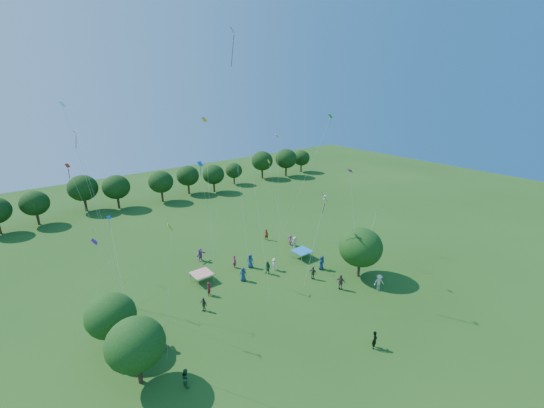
{
  "coord_description": "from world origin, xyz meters",
  "views": [
    {
      "loc": [
        -20.87,
        -12.42,
        22.44
      ],
      "look_at": [
        0.0,
        14.0,
        11.0
      ],
      "focal_mm": 24.0,
      "sensor_mm": 36.0,
      "label": 1
    }
  ],
  "objects": [
    {
      "name": "tent_blue",
      "position": [
        9.29,
        19.33,
        1.04
      ],
      "size": [
        2.2,
        2.2,
        1.1
      ],
      "color": "#1D74BE",
      "rests_on": "ground"
    },
    {
      "name": "crowd_person_16",
      "position": [
        7.47,
        10.94,
        0.92
      ],
      "size": [
        0.9,
        1.19,
        1.84
      ],
      "primitive_type": "imported",
      "rotation": [
        0.0,
        0.0,
        2.0
      ],
      "color": "#463E38",
      "rests_on": "ground"
    },
    {
      "name": "crowd_person_17",
      "position": [
        -1.69,
        26.97,
        0.9
      ],
      "size": [
        1.79,
        1.12,
        1.81
      ],
      "primitive_type": "imported",
      "rotation": [
        0.0,
        0.0,
        0.33
      ],
      "color": "#90548B",
      "rests_on": "ground"
    },
    {
      "name": "crowd_person_9",
      "position": [
        4.38,
        19.07,
        0.79
      ],
      "size": [
        0.69,
        1.11,
        1.59
      ],
      "primitive_type": "imported",
      "rotation": [
        0.0,
        0.0,
        1.34
      ],
      "color": "#BDAF97",
      "rests_on": "ground"
    },
    {
      "name": "near_tree_north",
      "position": [
        -15.4,
        16.77,
        3.41
      ],
      "size": [
        4.24,
        4.24,
        5.33
      ],
      "color": "#422B19",
      "rests_on": "ground"
    },
    {
      "name": "crowd_person_12",
      "position": [
        -0.12,
        19.34,
        0.88
      ],
      "size": [
        0.99,
        0.87,
        1.76
      ],
      "primitive_type": "imported",
      "rotation": [
        0.0,
        0.0,
        2.56
      ],
      "color": "navy",
      "rests_on": "ground"
    },
    {
      "name": "small_kite_12",
      "position": [
        -11.69,
        28.33,
        6.27
      ],
      "size": [
        1.5,
        6.96,
        6.51
      ],
      "color": "blue"
    },
    {
      "name": "crowd_person_1",
      "position": [
        9.15,
        26.93,
        0.86
      ],
      "size": [
        0.66,
        0.76,
        1.72
      ],
      "primitive_type": "imported",
      "rotation": [
        0.0,
        0.0,
        2.04
      ],
      "color": "maroon",
      "rests_on": "ground"
    },
    {
      "name": "small_kite_8",
      "position": [
        -14.1,
        22.89,
        13.73
      ],
      "size": [
        2.29,
        0.62,
        17.11
      ],
      "color": "#DC5A0C"
    },
    {
      "name": "small_kite_3",
      "position": [
        3.95,
        25.72,
        9.69
      ],
      "size": [
        2.61,
        5.56,
        11.03
      ],
      "color": "green"
    },
    {
      "name": "small_kite_13",
      "position": [
        -14.36,
        23.11,
        7.16
      ],
      "size": [
        2.09,
        0.78,
        6.78
      ],
      "color": "#6C1583"
    },
    {
      "name": "small_kite_1",
      "position": [
        0.23,
        27.31,
        14.64
      ],
      "size": [
        2.38,
        4.28,
        16.93
      ],
      "color": "#FFA80D"
    },
    {
      "name": "near_tree_east",
      "position": [
        11.44,
        11.61,
        3.84
      ],
      "size": [
        5.13,
        5.13,
        6.15
      ],
      "color": "#422B19",
      "rests_on": "ground"
    },
    {
      "name": "near_tree_west",
      "position": [
        -15.01,
        11.61,
        3.62
      ],
      "size": [
        4.49,
        4.49,
        5.65
      ],
      "color": "#422B19",
      "rests_on": "ground"
    },
    {
      "name": "crowd_person_11",
      "position": [
        10.69,
        23.33,
        0.79
      ],
      "size": [
        1.07,
        1.56,
        1.58
      ],
      "primitive_type": "imported",
      "rotation": [
        0.0,
        0.0,
        4.3
      ],
      "color": "#A96294",
      "rests_on": "ground"
    },
    {
      "name": "crowd_person_10",
      "position": [
        6.61,
        14.49,
        0.83
      ],
      "size": [
        0.77,
        1.06,
        1.65
      ],
      "primitive_type": "imported",
      "rotation": [
        0.0,
        0.0,
        1.95
      ],
      "color": "#403C33",
      "rests_on": "ground"
    },
    {
      "name": "crowd_person_5",
      "position": [
        -12.1,
        14.02,
        0.84
      ],
      "size": [
        1.34,
        1.62,
        1.69
      ],
      "primitive_type": "imported",
      "rotation": [
        0.0,
        0.0,
        4.12
      ],
      "color": "#85508A",
      "rests_on": "ground"
    },
    {
      "name": "crowd_person_13",
      "position": [
        -4.77,
        19.09,
        0.79
      ],
      "size": [
        0.7,
        0.66,
        1.58
      ],
      "primitive_type": "imported",
      "rotation": [
        0.0,
        0.0,
        0.66
      ],
      "color": "maroon",
      "rests_on": "ground"
    },
    {
      "name": "crowd_person_0",
      "position": [
        9.1,
        15.56,
        0.94
      ],
      "size": [
        1.01,
        0.69,
        1.88
      ],
      "primitive_type": "imported",
      "rotation": [
        0.0,
        0.0,
        0.22
      ],
      "color": "navy",
      "rests_on": "ground"
    },
    {
      "name": "small_kite_2",
      "position": [
        11.13,
        28.27,
        9.43
      ],
      "size": [
        0.38,
        3.67,
        10.21
      ],
      "color": "yellow"
    },
    {
      "name": "crowd_person_6",
      "position": [
        2.41,
        21.48,
        0.91
      ],
      "size": [
        0.95,
        1.0,
        1.82
      ],
      "primitive_type": "imported",
      "rotation": [
        0.0,
        0.0,
        5.42
      ],
      "color": "navy",
      "rests_on": "ground"
    },
    {
      "name": "small_kite_10",
      "position": [
        -12.29,
        10.07,
        10.71
      ],
      "size": [
        0.91,
        1.99,
        11.95
      ],
      "color": "yellow"
    },
    {
      "name": "ground",
      "position": [
        0.0,
        0.0,
        0.0
      ],
      "size": [
        160.0,
        160.0,
        0.0
      ],
      "primitive_type": "plane",
      "color": "#275519"
    },
    {
      "name": "small_kite_4",
      "position": [
        -2.48,
        23.44,
        11.71
      ],
      "size": [
        2.09,
        1.43,
        12.72
      ],
      "color": "blue"
    },
    {
      "name": "pirate_kite",
      "position": [
        7.86,
        14.42,
        9.85
      ],
      "size": [
        5.33,
        2.65,
        9.16
      ],
      "color": "black"
    },
    {
      "name": "small_kite_0",
      "position": [
        -14.48,
        26.13,
        11.38
      ],
      "size": [
        2.61,
        4.25,
        13.51
      ],
      "color": "red"
    },
    {
      "name": "small_kite_7",
      "position": [
        14.43,
        12.19,
        6.37
      ],
      "size": [
        5.7,
        2.41,
        6.42
      ],
      "color": "#0BAD88"
    },
    {
      "name": "man_in_black",
      "position": [
        2.57,
        2.67,
        0.86
      ],
      "size": [
        0.76,
        0.65,
        1.73
      ],
      "primitive_type": "imported",
      "rotation": [
        0.0,
        0.0,
        0.45
      ],
      "color": "black",
      "rests_on": "ground"
    },
    {
      "name": "small_kite_9",
      "position": [
        6.56,
        21.15,
        12.59
      ],
      "size": [
        0.46,
        1.16,
        15.08
      ],
      "color": "yellow"
    },
    {
      "name": "tent_red_stripe",
      "position": [
        -4.0,
        22.24,
        1.04
      ],
      "size": [
        2.2,
        2.2,
        1.1
      ],
      "color": "red",
      "rests_on": "ground"
    },
    {
      "name": "crowd_person_15",
      "position": [
        10.89,
        22.55,
        0.76
      ],
      "size": [
        1.08,
        0.7,
        1.52
      ],
      "primitive_type": "imported",
      "rotation": [
        0.0,
        0.0,
        6.01
      ],
      "color": "#BBB196",
      "rests_on": "ground"
    },
    {
      "name": "treeline",
      "position": [
        -1.73,
        55.43,
        4.09
      ],
      "size": [
        88.01,
        8.77,
        6.77
      ],
      "color": "#422B19",
      "rests_on": "ground"
    },
    {
      "name": "red_high_kite",
      "position": [
        -0.02,
        18.98,
        21.29
      ],
      "size": [
        1.95,
        8.5,
        26.16
      ],
      "color": "red"
    },
    {
      "name": "crowd_person_7",
      "position": [
        0.83,
        22.67,
        0.85
      ],
      "size": [
        0.43,
        0.64,
        1.69
      ],
      "primitive_type": "imported",
      "rotation": [
        0.0,
        0.0,
        1.54
      ],
      "color": "#9E1C47",
      "rests_on": "ground"
    },
    {
      "name": "small_kite_11",
      "position": [
        15.06,
        22.25,
        14.96
      ],
      "size": [
        5.22,
        4.33,
        16.96
      ],
      "color": "#1F8B19"
    },
    {
      "name": "crowd_person_8",
      "position": [
        -13.74,
        20.38,
        0.81
      ],
      "size": [
        0.87,
        0.87,
        1.62
      ],
      "primitive_type": "imported",
      "rotation": [
        0.0,
        0.0,
        3.94
      ],
      "color": "#2B663F",
      "rests_on": "ground"
    },
    {
      "name": "small_kite_5",
      "position": [
        10.62,
        12.92,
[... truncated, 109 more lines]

